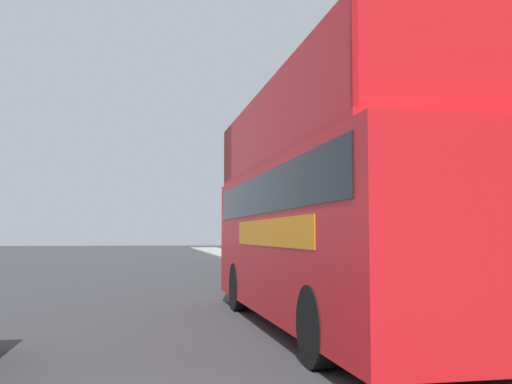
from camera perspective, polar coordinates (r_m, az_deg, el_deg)
ground_plane at (r=25.01m, az=-9.64°, el=-7.95°), size 144.00×144.00×0.00m
sidewalk at (r=23.00m, az=6.86°, el=-8.15°), size 3.12×108.00×0.14m
brick_terrace_rear at (r=29.29m, az=12.51°, el=1.39°), size 6.00×23.08×8.92m
tour_bus at (r=11.01m, az=6.80°, el=-3.03°), size 2.76×9.98×4.30m
parked_car_ahead_of_bus at (r=19.58m, az=1.80°, el=-7.09°), size 1.87×4.47×1.45m
lamp_post_second at (r=16.78m, az=9.55°, el=2.38°), size 0.35×0.35×5.03m
lamp_post_third at (r=23.64m, az=3.34°, el=0.19°), size 0.35×0.35×4.85m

